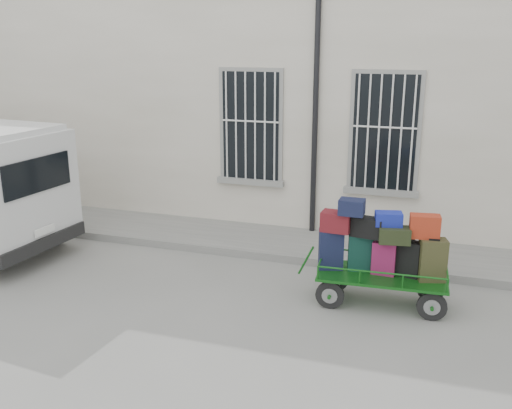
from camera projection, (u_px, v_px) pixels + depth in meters
The scene contains 4 objects.
ground at pixel (218, 287), 9.50m from camera, with size 80.00×80.00×0.00m, color slate.
building at pixel (300, 81), 13.69m from camera, with size 24.00×5.15×6.00m.
sidewalk at pixel (258, 240), 11.49m from camera, with size 24.00×1.70×0.15m, color slate.
luggage_cart at pixel (380, 253), 8.66m from camera, with size 2.30×0.97×1.68m.
Camera 1 is at (3.30, -8.12, 3.97)m, focal length 40.00 mm.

